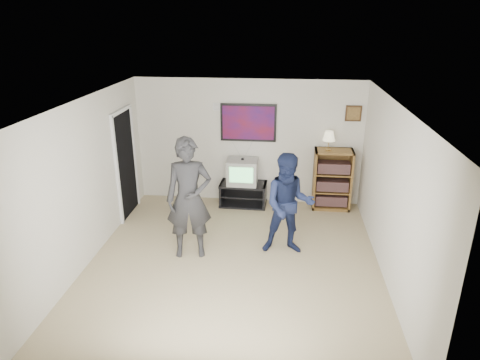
% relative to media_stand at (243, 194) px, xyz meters
% --- Properties ---
extents(room_shell, '(4.51, 5.00, 2.51)m').
position_rel_media_stand_xyz_m(room_shell, '(0.07, -1.88, 1.02)').
color(room_shell, '#96855F').
rests_on(room_shell, ground).
extents(media_stand, '(0.95, 0.55, 0.47)m').
position_rel_media_stand_xyz_m(media_stand, '(0.00, 0.00, 0.00)').
color(media_stand, black).
rests_on(media_stand, room_shell).
extents(crt_television, '(0.59, 0.50, 0.50)m').
position_rel_media_stand_xyz_m(crt_television, '(-0.02, 0.00, 0.48)').
color(crt_television, '#A1A19C').
rests_on(crt_television, media_stand).
extents(bookshelf, '(0.73, 0.42, 1.21)m').
position_rel_media_stand_xyz_m(bookshelf, '(1.75, 0.05, 0.37)').
color(bookshelf, brown).
rests_on(bookshelf, room_shell).
extents(table_lamp, '(0.23, 0.23, 0.37)m').
position_rel_media_stand_xyz_m(table_lamp, '(1.63, 0.03, 1.16)').
color(table_lamp, '#F3E9B8').
rests_on(table_lamp, bookshelf).
extents(person_tall, '(0.79, 0.59, 1.94)m').
position_rel_media_stand_xyz_m(person_tall, '(-0.64, -2.01, 0.74)').
color(person_tall, '#272629').
rests_on(person_tall, room_shell).
extents(person_short, '(0.85, 0.68, 1.67)m').
position_rel_media_stand_xyz_m(person_short, '(0.89, -1.76, 0.60)').
color(person_short, '#172041').
rests_on(person_short, room_shell).
extents(controller_left, '(0.04, 0.11, 0.03)m').
position_rel_media_stand_xyz_m(controller_left, '(-0.59, -1.84, 1.00)').
color(controller_left, white).
rests_on(controller_left, person_tall).
extents(controller_right, '(0.06, 0.12, 0.03)m').
position_rel_media_stand_xyz_m(controller_right, '(0.84, -1.51, 0.79)').
color(controller_right, white).
rests_on(controller_right, person_short).
extents(poster, '(1.10, 0.03, 0.75)m').
position_rel_media_stand_xyz_m(poster, '(0.07, 0.25, 1.42)').
color(poster, black).
rests_on(poster, room_shell).
extents(air_vent, '(0.28, 0.02, 0.14)m').
position_rel_media_stand_xyz_m(air_vent, '(-0.48, 0.25, 1.72)').
color(air_vent, white).
rests_on(air_vent, room_shell).
extents(small_picture, '(0.30, 0.03, 0.30)m').
position_rel_media_stand_xyz_m(small_picture, '(2.07, 0.25, 1.65)').
color(small_picture, '#30210F').
rests_on(small_picture, room_shell).
extents(doorway, '(0.03, 0.85, 2.00)m').
position_rel_media_stand_xyz_m(doorway, '(-2.16, -0.63, 0.77)').
color(doorway, black).
rests_on(doorway, room_shell).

